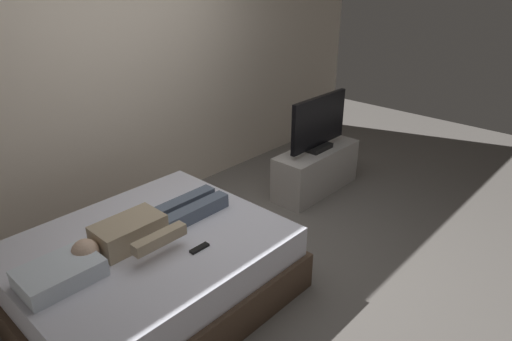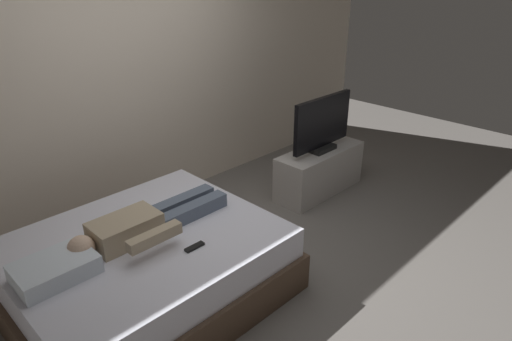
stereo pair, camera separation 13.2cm
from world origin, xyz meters
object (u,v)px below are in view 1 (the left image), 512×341
Objects in this scene: remote at (199,248)px; tv_stand at (316,170)px; person at (146,227)px; pillow at (60,273)px; tv at (319,124)px; bed at (150,271)px.

remote is 2.24m from tv_stand.
person is 1.15× the size of tv_stand.
person is 0.44m from remote.
tv reaches higher than pillow.
person is 2.31m from tv.
bed is at bearing -0.00° from pillow.
person is at bearing -176.73° from tv_stand.
pillow is 0.89m from remote.
bed is 3.96× the size of pillow.
tv_stand is 1.25× the size of tv.
person is at bearing 2.79° from pillow.
person reaches higher than remote.
pillow reaches higher than tv_stand.
tv_stand is (2.30, 0.13, -0.37)m from person.
person is (0.66, 0.03, 0.02)m from pillow.
person is (0.03, 0.03, 0.36)m from bed.
bed is 0.71m from pillow.
bed is 1.73× the size of tv_stand.
tv_stand is at bearing 3.16° from pillow.
pillow is 2.99m from tv_stand.
tv_stand is (2.33, 0.16, -0.01)m from bed.
tv reaches higher than bed.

